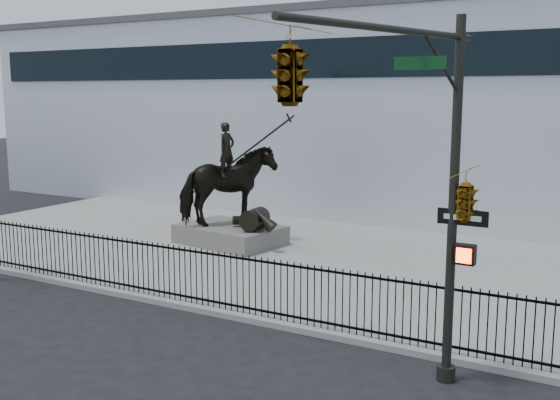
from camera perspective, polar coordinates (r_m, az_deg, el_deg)
The scene contains 7 objects.
ground at distance 16.66m, azimuth -10.29°, elevation -10.48°, with size 120.00×120.00×0.00m, color black.
plaza at distance 22.22m, azimuth 1.33°, elevation -5.08°, with size 30.00×12.00×0.15m, color gray.
building at distance 33.57m, azimuth 11.95°, elevation 7.25°, with size 44.00×14.00×9.00m, color silver.
picket_fence at distance 17.32m, azimuth -7.73°, elevation -6.51°, with size 22.10×0.10×1.50m.
statue_plinth at distance 23.99m, azimuth -4.36°, elevation -3.01°, with size 3.61×2.48×0.68m, color #5B5853.
equestrian_statue at distance 23.63m, azimuth -4.29°, elevation 1.14°, with size 4.59×3.20×3.93m.
traffic_signal_right at distance 10.66m, azimuth 9.32°, elevation 5.15°, with size 2.17×6.86×7.00m.
Camera 1 is at (10.12, -11.99, 5.61)m, focal length 42.00 mm.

